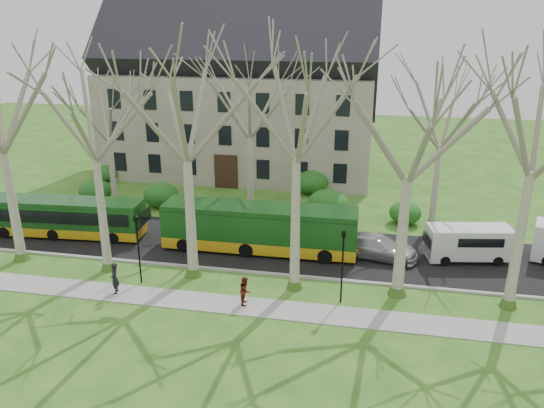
{
  "coord_description": "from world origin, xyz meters",
  "views": [
    {
      "loc": [
        7.25,
        -27.53,
        15.28
      ],
      "look_at": [
        1.27,
        3.0,
        4.16
      ],
      "focal_mm": 35.0,
      "sensor_mm": 36.0,
      "label": 1
    }
  ],
  "objects_px": {
    "bus_lead": "(66,217)",
    "bus_follow": "(259,228)",
    "van_a": "(468,244)",
    "pedestrian_a": "(115,278)",
    "sedan": "(378,247)",
    "pedestrian_b": "(245,290)"
  },
  "relations": [
    {
      "from": "bus_lead",
      "to": "sedan",
      "type": "relative_size",
      "value": 2.14
    },
    {
      "from": "bus_follow",
      "to": "pedestrian_a",
      "type": "relative_size",
      "value": 7.02
    },
    {
      "from": "sedan",
      "to": "pedestrian_a",
      "type": "xyz_separation_m",
      "value": [
        -14.86,
        -7.79,
        0.17
      ]
    },
    {
      "from": "bus_follow",
      "to": "sedan",
      "type": "xyz_separation_m",
      "value": [
        7.94,
        0.35,
        -0.88
      ]
    },
    {
      "from": "sedan",
      "to": "pedestrian_b",
      "type": "xyz_separation_m",
      "value": [
        -7.18,
        -7.53,
        0.05
      ]
    },
    {
      "from": "pedestrian_a",
      "to": "bus_lead",
      "type": "bearing_deg",
      "value": -153.62
    },
    {
      "from": "pedestrian_b",
      "to": "bus_follow",
      "type": "bearing_deg",
      "value": -0.88
    },
    {
      "from": "bus_lead",
      "to": "bus_follow",
      "type": "relative_size",
      "value": 0.86
    },
    {
      "from": "bus_lead",
      "to": "van_a",
      "type": "height_order",
      "value": "bus_lead"
    },
    {
      "from": "sedan",
      "to": "bus_follow",
      "type": "bearing_deg",
      "value": 103.25
    },
    {
      "from": "pedestrian_a",
      "to": "sedan",
      "type": "bearing_deg",
      "value": 98.64
    },
    {
      "from": "van_a",
      "to": "pedestrian_a",
      "type": "bearing_deg",
      "value": -167.88
    },
    {
      "from": "sedan",
      "to": "pedestrian_b",
      "type": "relative_size",
      "value": 3.22
    },
    {
      "from": "van_a",
      "to": "pedestrian_a",
      "type": "height_order",
      "value": "van_a"
    },
    {
      "from": "bus_follow",
      "to": "pedestrian_a",
      "type": "height_order",
      "value": "bus_follow"
    },
    {
      "from": "sedan",
      "to": "van_a",
      "type": "height_order",
      "value": "van_a"
    },
    {
      "from": "bus_follow",
      "to": "van_a",
      "type": "bearing_deg",
      "value": 4.08
    },
    {
      "from": "bus_lead",
      "to": "pedestrian_b",
      "type": "height_order",
      "value": "bus_lead"
    },
    {
      "from": "pedestrian_a",
      "to": "van_a",
      "type": "bearing_deg",
      "value": 93.44
    },
    {
      "from": "bus_lead",
      "to": "bus_follow",
      "type": "distance_m",
      "value": 14.35
    },
    {
      "from": "pedestrian_b",
      "to": "pedestrian_a",
      "type": "bearing_deg",
      "value": 85.04
    },
    {
      "from": "van_a",
      "to": "pedestrian_a",
      "type": "distance_m",
      "value": 22.33
    }
  ]
}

